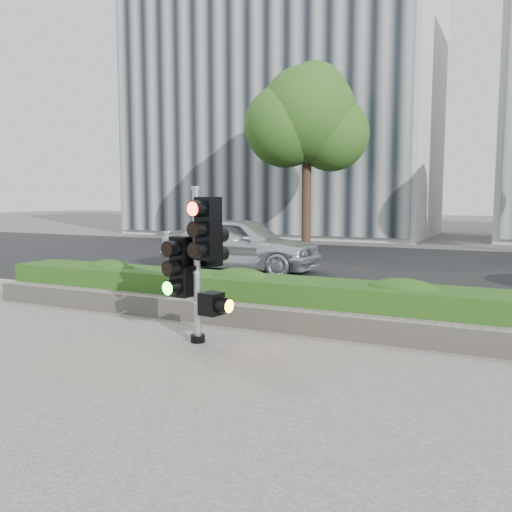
# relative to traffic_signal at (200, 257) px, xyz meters

# --- Properties ---
(ground) EXTENTS (120.00, 120.00, 0.00)m
(ground) POSITION_rel_traffic_signal_xyz_m (0.91, -0.81, -1.22)
(ground) COLOR #51514C
(ground) RESTS_ON ground
(sidewalk) EXTENTS (16.00, 11.00, 0.03)m
(sidewalk) POSITION_rel_traffic_signal_xyz_m (0.91, -3.31, -1.20)
(sidewalk) COLOR #9E9389
(sidewalk) RESTS_ON ground
(road) EXTENTS (60.00, 13.00, 0.02)m
(road) POSITION_rel_traffic_signal_xyz_m (0.91, 9.19, -1.21)
(road) COLOR black
(road) RESTS_ON ground
(curb) EXTENTS (60.00, 0.25, 0.12)m
(curb) POSITION_rel_traffic_signal_xyz_m (0.91, 2.34, -1.16)
(curb) COLOR gray
(curb) RESTS_ON ground
(stone_wall) EXTENTS (12.00, 0.32, 0.34)m
(stone_wall) POSITION_rel_traffic_signal_xyz_m (0.91, 1.09, -1.02)
(stone_wall) COLOR gray
(stone_wall) RESTS_ON sidewalk
(hedge) EXTENTS (12.00, 1.00, 0.68)m
(hedge) POSITION_rel_traffic_signal_xyz_m (0.91, 1.74, -0.85)
(hedge) COLOR #408027
(hedge) RESTS_ON sidewalk
(building_left) EXTENTS (16.00, 9.00, 15.00)m
(building_left) POSITION_rel_traffic_signal_xyz_m (-8.09, 22.19, 6.28)
(building_left) COLOR #B7B7B2
(building_left) RESTS_ON ground
(tree_left) EXTENTS (4.61, 4.03, 7.34)m
(tree_left) POSITION_rel_traffic_signal_xyz_m (-3.60, 13.75, 3.83)
(tree_left) COLOR black
(tree_left) RESTS_ON ground
(traffic_signal) EXTENTS (0.77, 0.60, 2.15)m
(traffic_signal) POSITION_rel_traffic_signal_xyz_m (0.00, 0.00, 0.00)
(traffic_signal) COLOR black
(traffic_signal) RESTS_ON sidewalk
(car_silver) EXTENTS (4.43, 1.85, 1.50)m
(car_silver) POSITION_rel_traffic_signal_xyz_m (-2.89, 6.77, -0.45)
(car_silver) COLOR silver
(car_silver) RESTS_ON road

